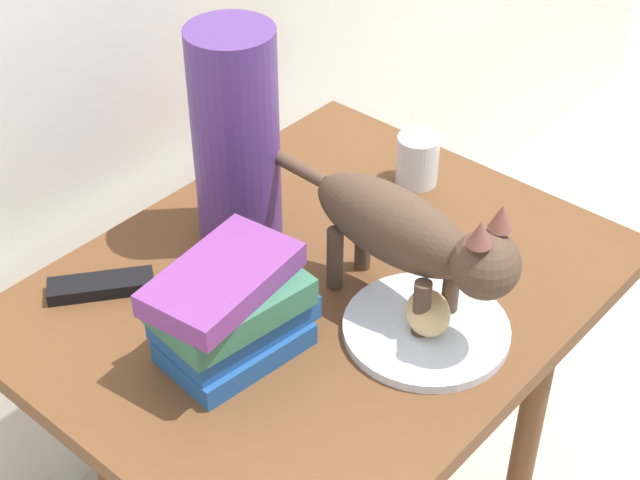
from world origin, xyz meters
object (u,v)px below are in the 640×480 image
at_px(bread_roll, 428,313).
at_px(tv_remote, 101,286).
at_px(cat, 409,234).
at_px(side_table, 320,323).
at_px(candle_jar, 417,162).
at_px(plate, 426,329).
at_px(book_stack, 230,309).
at_px(green_vase, 236,136).

bearing_deg(bread_roll, tv_remote, 120.10).
bearing_deg(cat, bread_roll, -111.36).
distance_m(side_table, cat, 0.25).
bearing_deg(side_table, candle_jar, 9.91).
relative_size(side_table, tv_remote, 5.58).
relative_size(plate, cat, 0.48).
height_order(book_stack, candle_jar, book_stack).
bearing_deg(book_stack, candle_jar, 6.55).
relative_size(cat, tv_remote, 3.20).
distance_m(side_table, plate, 0.20).
xyz_separation_m(bread_roll, tv_remote, (-0.23, 0.40, -0.03)).
distance_m(green_vase, tv_remote, 0.29).
xyz_separation_m(plate, book_stack, (-0.20, 0.18, 0.07)).
distance_m(bread_roll, book_stack, 0.27).
xyz_separation_m(cat, book_stack, (-0.22, 0.12, -0.06)).
height_order(side_table, plate, plate).
distance_m(bread_roll, candle_jar, 0.37).
distance_m(side_table, tv_remote, 0.33).
height_order(cat, candle_jar, cat).
bearing_deg(tv_remote, bread_roll, -22.24).
bearing_deg(cat, book_stack, 150.59).
xyz_separation_m(plate, tv_remote, (-0.24, 0.40, 0.00)).
bearing_deg(candle_jar, tv_remote, 161.77).
height_order(side_table, green_vase, green_vase).
height_order(cat, book_stack, cat).
relative_size(bread_roll, cat, 0.17).
relative_size(side_table, cat, 1.74).
distance_m(side_table, bread_roll, 0.21).
relative_size(book_stack, green_vase, 0.68).
bearing_deg(bread_roll, side_table, 94.90).
relative_size(plate, tv_remote, 1.53).
distance_m(plate, candle_jar, 0.37).
xyz_separation_m(book_stack, green_vase, (0.20, 0.18, 0.10)).
height_order(side_table, tv_remote, tv_remote).
bearing_deg(green_vase, bread_roll, -90.43).
bearing_deg(bread_roll, green_vase, 89.57).
bearing_deg(side_table, plate, -84.76).
height_order(green_vase, tv_remote, green_vase).
distance_m(book_stack, green_vase, 0.29).
relative_size(bread_roll, candle_jar, 0.94).
distance_m(cat, green_vase, 0.31).
xyz_separation_m(side_table, cat, (0.04, -0.12, 0.21)).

